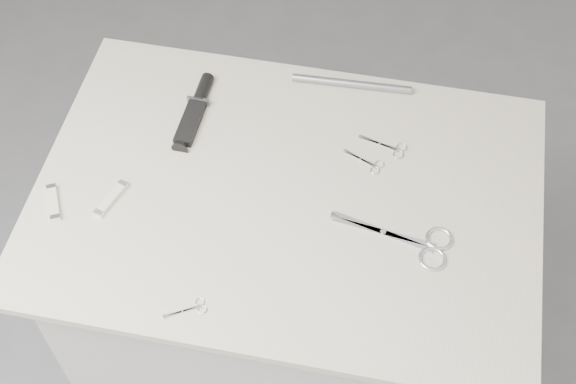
% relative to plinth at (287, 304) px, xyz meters
% --- Properties ---
extents(ground, '(4.00, 4.00, 0.01)m').
position_rel_plinth_xyz_m(ground, '(0.00, 0.00, -0.46)').
color(ground, slate).
rests_on(ground, ground).
extents(plinth, '(0.90, 0.60, 0.90)m').
position_rel_plinth_xyz_m(plinth, '(0.00, 0.00, 0.00)').
color(plinth, silver).
rests_on(plinth, ground).
extents(display_board, '(1.00, 0.70, 0.02)m').
position_rel_plinth_xyz_m(display_board, '(0.00, 0.00, 0.46)').
color(display_board, beige).
rests_on(display_board, plinth).
extents(large_shears, '(0.23, 0.10, 0.01)m').
position_rel_plinth_xyz_m(large_shears, '(0.26, -0.07, 0.47)').
color(large_shears, white).
rests_on(large_shears, display_board).
extents(embroidery_scissors_a, '(0.10, 0.05, 0.00)m').
position_rel_plinth_xyz_m(embroidery_scissors_a, '(0.19, 0.16, 0.47)').
color(embroidery_scissors_a, white).
rests_on(embroidery_scissors_a, display_board).
extents(embroidery_scissors_b, '(0.09, 0.05, 0.00)m').
position_rel_plinth_xyz_m(embroidery_scissors_b, '(0.15, 0.11, 0.47)').
color(embroidery_scissors_b, white).
rests_on(embroidery_scissors_b, display_board).
extents(tiny_scissors, '(0.08, 0.06, 0.00)m').
position_rel_plinth_xyz_m(tiny_scissors, '(-0.12, -0.28, 0.47)').
color(tiny_scissors, white).
rests_on(tiny_scissors, display_board).
extents(sheathed_knife, '(0.04, 0.19, 0.02)m').
position_rel_plinth_xyz_m(sheathed_knife, '(-0.23, 0.18, 0.48)').
color(sheathed_knife, black).
rests_on(sheathed_knife, display_board).
extents(pocket_knife_a, '(0.05, 0.09, 0.01)m').
position_rel_plinth_xyz_m(pocket_knife_a, '(-0.34, -0.08, 0.48)').
color(pocket_knife_a, silver).
rests_on(pocket_knife_a, display_board).
extents(pocket_knife_b, '(0.06, 0.08, 0.01)m').
position_rel_plinth_xyz_m(pocket_knife_b, '(-0.44, -0.11, 0.48)').
color(pocket_knife_b, silver).
rests_on(pocket_knife_b, display_board).
extents(metal_rail, '(0.26, 0.03, 0.02)m').
position_rel_plinth_xyz_m(metal_rail, '(0.08, 0.31, 0.48)').
color(metal_rail, gray).
rests_on(metal_rail, display_board).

